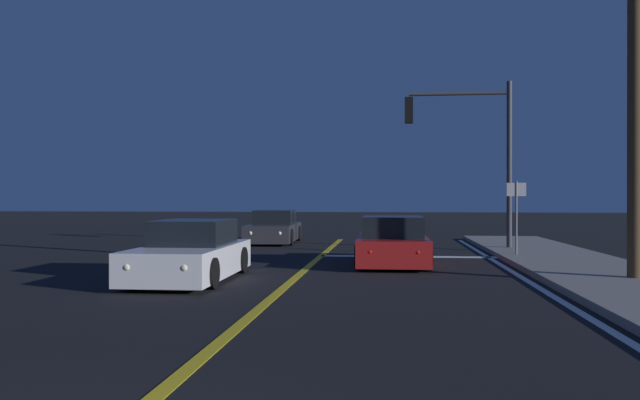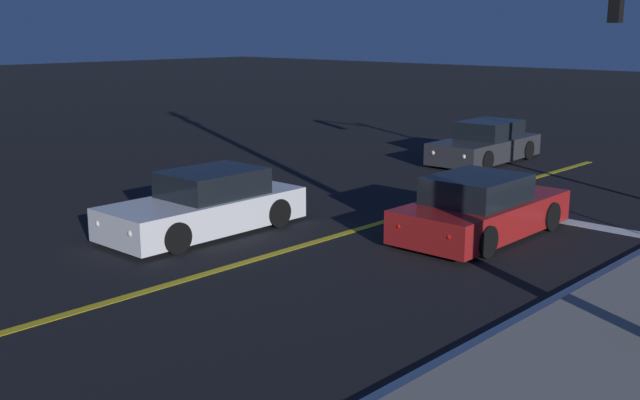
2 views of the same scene
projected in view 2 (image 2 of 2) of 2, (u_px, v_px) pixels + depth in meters
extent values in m
cube|color=gray|center=(587.00, 390.00, 9.18)|extent=(3.20, 33.64, 0.15)
cube|color=gold|center=(215.00, 271.00, 13.89)|extent=(0.20, 31.77, 0.01)
cube|color=white|center=(456.00, 352.00, 10.43)|extent=(0.16, 31.77, 0.01)
cube|color=white|center=(554.00, 219.00, 17.66)|extent=(5.45, 0.50, 0.01)
cube|color=#2D2D33|center=(485.00, 149.00, 25.13)|extent=(1.94, 4.56, 0.68)
cube|color=black|center=(489.00, 130.00, 25.19)|extent=(1.61, 2.12, 0.60)
cylinder|color=black|center=(486.00, 161.00, 23.60)|extent=(0.24, 0.65, 0.64)
cylinder|color=black|center=(440.00, 155.00, 24.67)|extent=(0.24, 0.65, 0.64)
cylinder|color=black|center=(527.00, 150.00, 25.64)|extent=(0.24, 0.65, 0.64)
cylinder|color=black|center=(483.00, 145.00, 26.72)|extent=(0.24, 0.65, 0.64)
sphere|color=#FFF4CC|center=(465.00, 156.00, 23.15)|extent=(0.18, 0.18, 0.18)
sphere|color=#FFF4CC|center=(434.00, 153.00, 23.86)|extent=(0.18, 0.18, 0.18)
sphere|color=red|center=(531.00, 141.00, 26.37)|extent=(0.14, 0.14, 0.14)
sphere|color=red|center=(502.00, 138.00, 27.08)|extent=(0.14, 0.14, 0.14)
cube|color=silver|center=(204.00, 212.00, 16.47)|extent=(1.87, 4.53, 0.68)
cube|color=black|center=(213.00, 183.00, 16.53)|extent=(1.59, 2.09, 0.60)
cylinder|color=black|center=(176.00, 238.00, 14.93)|extent=(0.23, 0.64, 0.64)
cylinder|color=black|center=(126.00, 223.00, 16.05)|extent=(0.23, 0.64, 0.64)
cylinder|color=black|center=(278.00, 213.00, 16.94)|extent=(0.23, 0.64, 0.64)
cylinder|color=black|center=(227.00, 201.00, 18.06)|extent=(0.23, 0.64, 0.64)
sphere|color=#FFF4CC|center=(132.00, 233.00, 14.50)|extent=(0.18, 0.18, 0.18)
sphere|color=#FFF4CC|center=(100.00, 223.00, 15.24)|extent=(0.18, 0.18, 0.18)
sphere|color=red|center=(294.00, 196.00, 17.67)|extent=(0.14, 0.14, 0.14)
sphere|color=red|center=(260.00, 190.00, 18.41)|extent=(0.14, 0.14, 0.14)
cube|color=maroon|center=(482.00, 215.00, 16.21)|extent=(1.93, 4.40, 0.68)
cube|color=black|center=(477.00, 190.00, 15.89)|extent=(1.64, 2.04, 0.60)
cylinder|color=black|center=(479.00, 204.00, 17.79)|extent=(0.23, 0.64, 0.64)
cylinder|color=black|center=(549.00, 216.00, 16.64)|extent=(0.23, 0.64, 0.64)
cylinder|color=black|center=(411.00, 226.00, 15.84)|extent=(0.23, 0.64, 0.64)
cylinder|color=black|center=(485.00, 241.00, 14.68)|extent=(0.23, 0.64, 0.64)
sphere|color=#FFF4CC|center=(507.00, 192.00, 18.11)|extent=(0.18, 0.18, 0.18)
sphere|color=#FFF4CC|center=(553.00, 200.00, 17.34)|extent=(0.18, 0.18, 0.18)
sphere|color=red|center=(400.00, 226.00, 15.03)|extent=(0.14, 0.14, 0.14)
sphere|color=red|center=(450.00, 237.00, 14.27)|extent=(0.14, 0.14, 0.14)
cube|color=black|center=(616.00, 3.00, 18.15)|extent=(0.28, 0.28, 0.90)
sphere|color=#4C2D05|center=(616.00, 3.00, 18.15)|extent=(0.22, 0.22, 0.22)
sphere|color=#0A3814|center=(615.00, 15.00, 18.20)|extent=(0.22, 0.22, 0.22)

